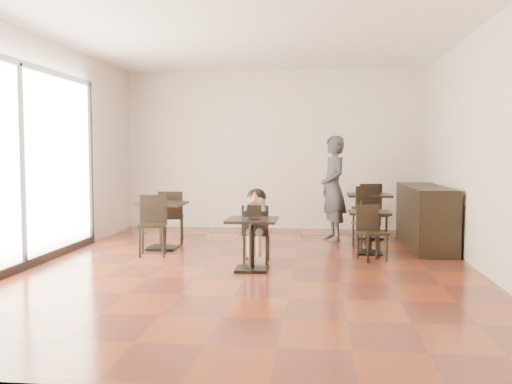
# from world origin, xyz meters

# --- Properties ---
(floor) EXTENTS (6.00, 8.00, 0.01)m
(floor) POSITION_xyz_m (0.00, 0.00, 0.00)
(floor) COLOR maroon
(floor) RESTS_ON ground
(ceiling) EXTENTS (6.00, 8.00, 0.01)m
(ceiling) POSITION_xyz_m (0.00, 0.00, 3.20)
(ceiling) COLOR white
(ceiling) RESTS_ON floor
(wall_back) EXTENTS (6.00, 0.01, 3.20)m
(wall_back) POSITION_xyz_m (0.00, 4.00, 1.60)
(wall_back) COLOR beige
(wall_back) RESTS_ON floor
(wall_front) EXTENTS (6.00, 0.01, 3.20)m
(wall_front) POSITION_xyz_m (0.00, -4.00, 1.60)
(wall_front) COLOR beige
(wall_front) RESTS_ON floor
(wall_left) EXTENTS (0.01, 8.00, 3.20)m
(wall_left) POSITION_xyz_m (-3.00, 0.00, 1.60)
(wall_left) COLOR beige
(wall_left) RESTS_ON floor
(wall_right) EXTENTS (0.01, 8.00, 3.20)m
(wall_right) POSITION_xyz_m (3.00, 0.00, 1.60)
(wall_right) COLOR beige
(wall_right) RESTS_ON floor
(storefront_window) EXTENTS (0.04, 4.50, 2.60)m
(storefront_window) POSITION_xyz_m (-2.97, -0.50, 1.40)
(storefront_window) COLOR white
(storefront_window) RESTS_ON floor
(child_table) EXTENTS (0.65, 0.65, 0.69)m
(child_table) POSITION_xyz_m (0.04, -0.21, 0.34)
(child_table) COLOR black
(child_table) RESTS_ON floor
(child_chair) EXTENTS (0.37, 0.37, 0.83)m
(child_chair) POSITION_xyz_m (0.04, 0.34, 0.41)
(child_chair) COLOR black
(child_chair) RESTS_ON floor
(child) EXTENTS (0.37, 0.52, 1.04)m
(child) POSITION_xyz_m (0.04, 0.34, 0.52)
(child) COLOR slate
(child) RESTS_ON child_chair
(plate) EXTENTS (0.23, 0.23, 0.01)m
(plate) POSITION_xyz_m (0.04, -0.31, 0.69)
(plate) COLOR black
(plate) RESTS_ON child_table
(pizza_slice) EXTENTS (0.24, 0.19, 0.06)m
(pizza_slice) POSITION_xyz_m (0.04, 0.15, 0.90)
(pizza_slice) COLOR #DCBF72
(pizza_slice) RESTS_ON child
(adult_patron) EXTENTS (0.63, 0.77, 1.84)m
(adult_patron) POSITION_xyz_m (1.17, 2.51, 0.92)
(adult_patron) COLOR #3B3A3F
(adult_patron) RESTS_ON floor
(cafe_table_mid) EXTENTS (0.81, 0.81, 0.65)m
(cafe_table_mid) POSITION_xyz_m (1.68, 1.22, 0.33)
(cafe_table_mid) COLOR black
(cafe_table_mid) RESTS_ON floor
(cafe_table_left) EXTENTS (0.83, 0.83, 0.75)m
(cafe_table_left) POSITION_xyz_m (-1.57, 1.27, 0.38)
(cafe_table_left) COLOR black
(cafe_table_left) RESTS_ON floor
(cafe_table_back) EXTENTS (0.96, 0.96, 0.80)m
(cafe_table_back) POSITION_xyz_m (1.82, 2.81, 0.40)
(cafe_table_back) COLOR black
(cafe_table_back) RESTS_ON floor
(chair_mid_a) EXTENTS (0.46, 0.46, 0.79)m
(chair_mid_a) POSITION_xyz_m (1.68, 1.77, 0.39)
(chair_mid_a) COLOR black
(chair_mid_a) RESTS_ON floor
(chair_mid_b) EXTENTS (0.46, 0.46, 0.79)m
(chair_mid_b) POSITION_xyz_m (1.68, 0.67, 0.39)
(chair_mid_b) COLOR black
(chair_mid_b) RESTS_ON floor
(chair_left_a) EXTENTS (0.47, 0.47, 0.90)m
(chair_left_a) POSITION_xyz_m (-1.57, 1.82, 0.45)
(chair_left_a) COLOR black
(chair_left_a) RESTS_ON floor
(chair_left_b) EXTENTS (0.47, 0.47, 0.90)m
(chair_left_b) POSITION_xyz_m (-1.57, 0.72, 0.45)
(chair_left_b) COLOR black
(chair_left_b) RESTS_ON floor
(chair_back_a) EXTENTS (0.55, 0.55, 0.97)m
(chair_back_a) POSITION_xyz_m (1.82, 3.36, 0.48)
(chair_back_a) COLOR black
(chair_back_a) RESTS_ON floor
(chair_back_b) EXTENTS (0.55, 0.55, 0.97)m
(chair_back_b) POSITION_xyz_m (1.82, 2.26, 0.48)
(chair_back_b) COLOR black
(chair_back_b) RESTS_ON floor
(service_counter) EXTENTS (0.60, 2.40, 1.00)m
(service_counter) POSITION_xyz_m (2.65, 2.00, 0.50)
(service_counter) COLOR black
(service_counter) RESTS_ON floor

